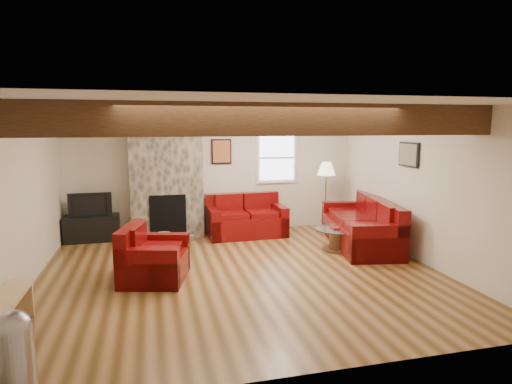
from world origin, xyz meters
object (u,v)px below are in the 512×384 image
television (91,204)px  tv_cabinet (92,228)px  armchair_red (154,253)px  coffee_table (337,239)px  loveseat (246,216)px  sofa_three (360,222)px  floor_lamp (326,173)px

television → tv_cabinet: bearing=0.0°
armchair_red → coffee_table: size_ratio=1.21×
loveseat → armchair_red: bearing=-132.3°
loveseat → coffee_table: (1.38, -1.42, -0.22)m
armchair_red → tv_cabinet: 2.71m
coffee_table → television: television is taller
tv_cabinet → television: size_ratio=1.28×
coffee_table → tv_cabinet: 4.72m
sofa_three → floor_lamp: (-0.24, 1.07, 0.83)m
coffee_table → sofa_three: bearing=20.1°
tv_cabinet → loveseat: bearing=-5.7°
armchair_red → tv_cabinet: bearing=40.0°
tv_cabinet → floor_lamp: bearing=-5.5°
armchair_red → coffee_table: armchair_red is taller
loveseat → coffee_table: 1.99m
sofa_three → loveseat: bearing=-112.2°
sofa_three → armchair_red: 3.88m
loveseat → television: size_ratio=1.97×
loveseat → television: 3.05m
loveseat → armchair_red: size_ratio=1.58×
loveseat → television: television is taller
tv_cabinet → television: 0.48m
tv_cabinet → floor_lamp: 4.82m
loveseat → floor_lamp: size_ratio=1.05×
coffee_table → tv_cabinet: (-4.39, 1.72, 0.05)m
loveseat → coffee_table: size_ratio=1.91×
sofa_three → floor_lamp: bearing=-156.9°
television → armchair_red: bearing=-64.6°
sofa_three → loveseat: sofa_three is taller
coffee_table → armchair_red: bearing=-167.3°
armchair_red → tv_cabinet: (-1.16, 2.45, -0.15)m
loveseat → television: (-3.01, 0.30, 0.32)m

